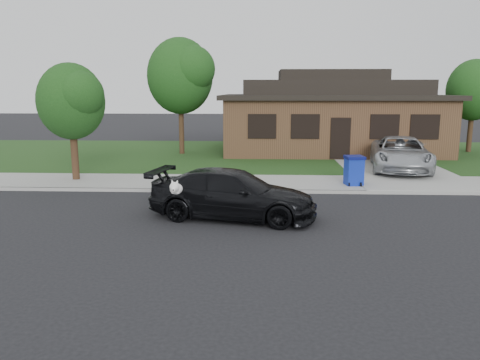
{
  "coord_description": "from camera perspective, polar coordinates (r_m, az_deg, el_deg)",
  "views": [
    {
      "loc": [
        -0.06,
        -13.03,
        3.67
      ],
      "look_at": [
        -0.65,
        0.23,
        1.1
      ],
      "focal_mm": 35.0,
      "sensor_mm": 36.0,
      "label": 1
    }
  ],
  "objects": [
    {
      "name": "sidewalk",
      "position": [
        18.39,
        2.69,
        -0.38
      ],
      "size": [
        60.0,
        3.0,
        0.12
      ],
      "primitive_type": "cube",
      "color": "gray",
      "rests_on": "ground"
    },
    {
      "name": "sedan",
      "position": [
        13.51,
        -0.9,
        -1.73
      ],
      "size": [
        5.14,
        2.92,
        1.4
      ],
      "rotation": [
        0.0,
        0.0,
        1.36
      ],
      "color": "black",
      "rests_on": "ground"
    },
    {
      "name": "ground",
      "position": [
        13.54,
        2.72,
        -4.79
      ],
      "size": [
        120.0,
        120.0,
        0.0
      ],
      "primitive_type": "plane",
      "color": "black",
      "rests_on": "ground"
    },
    {
      "name": "tree_1",
      "position": [
        30.02,
        26.95,
        9.87
      ],
      "size": [
        3.15,
        3.0,
        5.25
      ],
      "color": "#332114",
      "rests_on": "ground"
    },
    {
      "name": "house",
      "position": [
        28.36,
        10.87,
        7.66
      ],
      "size": [
        12.6,
        8.6,
        4.65
      ],
      "color": "#422B1C",
      "rests_on": "ground"
    },
    {
      "name": "minivan",
      "position": [
        22.1,
        18.98,
        3.09
      ],
      "size": [
        3.4,
        5.65,
        1.47
      ],
      "primitive_type": "imported",
      "rotation": [
        0.0,
        0.0,
        -0.19
      ],
      "color": "#B0B4B8",
      "rests_on": "driveway"
    },
    {
      "name": "recycling_bin",
      "position": [
        18.17,
        13.72,
        1.16
      ],
      "size": [
        0.75,
        0.76,
        1.11
      ],
      "rotation": [
        0.0,
        0.0,
        0.14
      ],
      "color": "#0E269D",
      "rests_on": "sidewalk"
    },
    {
      "name": "lawn",
      "position": [
        26.28,
        2.66,
        3.06
      ],
      "size": [
        60.0,
        13.0,
        0.13
      ],
      "primitive_type": "cube",
      "color": "#193814",
      "rests_on": "ground"
    },
    {
      "name": "tree_0",
      "position": [
        26.27,
        -6.99,
        12.64
      ],
      "size": [
        3.78,
        3.6,
        6.34
      ],
      "color": "#332114",
      "rests_on": "ground"
    },
    {
      "name": "tree_2",
      "position": [
        19.57,
        -19.68,
        9.15
      ],
      "size": [
        2.73,
        2.6,
        4.59
      ],
      "color": "#332114",
      "rests_on": "ground"
    },
    {
      "name": "driveway",
      "position": [
        24.09,
        17.1,
        1.87
      ],
      "size": [
        4.5,
        13.0,
        0.14
      ],
      "primitive_type": "cube",
      "color": "gray",
      "rests_on": "ground"
    },
    {
      "name": "curb",
      "position": [
        16.92,
        2.7,
        -1.38
      ],
      "size": [
        60.0,
        0.12,
        0.12
      ],
      "primitive_type": "cube",
      "color": "gray",
      "rests_on": "ground"
    }
  ]
}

